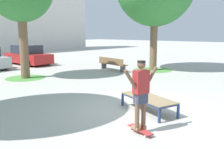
# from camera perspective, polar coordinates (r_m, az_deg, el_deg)

# --- Properties ---
(ground_plane) EXTENTS (120.00, 120.00, 0.00)m
(ground_plane) POSITION_cam_1_polar(r_m,az_deg,el_deg) (7.85, 6.19, -8.22)
(ground_plane) COLOR #B7B5AD
(skate_box) EXTENTS (1.32, 2.04, 0.46)m
(skate_box) POSITION_cam_1_polar(r_m,az_deg,el_deg) (7.59, 8.56, -5.65)
(skate_box) COLOR navy
(skate_box) RESTS_ON ground
(skateboard) EXTENTS (0.41, 0.82, 0.09)m
(skateboard) POSITION_cam_1_polar(r_m,az_deg,el_deg) (6.12, 6.62, -12.80)
(skateboard) COLOR #B23333
(skateboard) RESTS_ON ground
(skater) EXTENTS (0.98, 0.38, 1.69)m
(skater) POSITION_cam_1_polar(r_m,az_deg,el_deg) (5.81, 6.80, -3.70)
(skater) COLOR brown
(skater) RESTS_ON skateboard
(grass_patch_near_right) EXTENTS (2.49, 2.49, 0.01)m
(grass_patch_near_right) POSITION_cam_1_polar(r_m,az_deg,el_deg) (16.16, 9.59, 1.07)
(grass_patch_near_right) COLOR #519342
(grass_patch_near_right) RESTS_ON ground
(grass_patch_mid_back) EXTENTS (2.11, 2.11, 0.01)m
(grass_patch_mid_back) POSITION_cam_1_polar(r_m,az_deg,el_deg) (13.93, -19.66, -0.76)
(grass_patch_mid_back) COLOR #519342
(grass_patch_mid_back) RESTS_ON ground
(car_red) EXTENTS (2.02, 4.25, 1.50)m
(car_red) POSITION_cam_1_polar(r_m,az_deg,el_deg) (19.79, -19.22, 4.25)
(car_red) COLOR red
(car_red) RESTS_ON ground
(park_bench) EXTENTS (0.81, 2.44, 0.83)m
(park_bench) POSITION_cam_1_polar(r_m,az_deg,el_deg) (15.67, 0.06, 2.57)
(park_bench) COLOR brown
(park_bench) RESTS_ON ground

